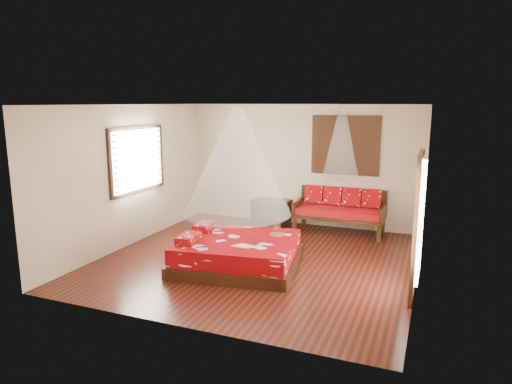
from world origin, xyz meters
TOP-DOWN VIEW (x-y plane):
  - room at (0.00, 0.00)m, footprint 5.54×5.54m
  - bed at (-0.22, -0.46)m, footprint 2.29×2.13m
  - daybed at (1.01, 2.39)m, footprint 1.94×0.86m
  - storage_chest at (-0.64, 2.45)m, footprint 0.92×0.72m
  - shutter_panel at (1.01, 2.72)m, footprint 1.52×0.06m
  - window_left at (-2.71, 0.20)m, footprint 0.10×1.74m
  - glazed_door at (2.72, -0.60)m, footprint 0.08×1.02m
  - wine_tray at (0.35, -0.01)m, footprint 0.25×0.25m
  - mosquito_net_main at (-0.20, -0.46)m, footprint 1.84×1.84m
  - mosquito_net_daybed at (1.01, 2.25)m, footprint 0.78×0.78m

SIDE VIEW (x-z plane):
  - bed at x=-0.22m, z-range -0.07..0.57m
  - storage_chest at x=-0.64m, z-range 0.00..0.58m
  - daybed at x=1.01m, z-range 0.03..1.01m
  - wine_tray at x=0.35m, z-range 0.45..0.66m
  - glazed_door at x=2.72m, z-range -0.01..2.15m
  - room at x=0.00m, z-range -0.02..2.82m
  - window_left at x=-2.71m, z-range 1.03..2.37m
  - mosquito_net_main at x=-0.20m, z-range 0.95..2.75m
  - shutter_panel at x=1.01m, z-range 1.24..2.56m
  - mosquito_net_daybed at x=1.01m, z-range 1.25..2.75m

